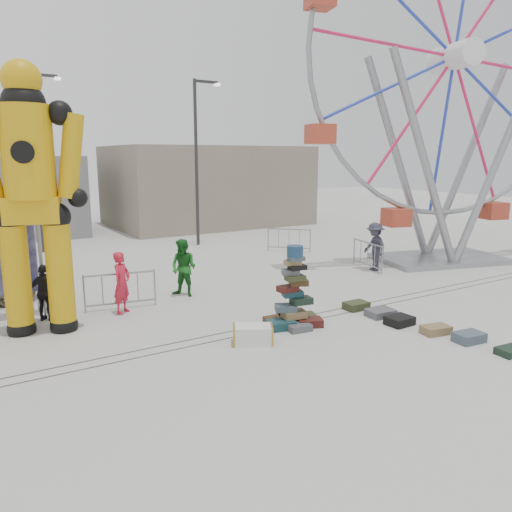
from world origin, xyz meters
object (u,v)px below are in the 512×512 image
steamer_trunk (253,335)px  barricade_wheel_back (289,240)px  lamp_post_right (198,154)px  crash_test_dummy (31,190)px  ferris_wheel (452,85)px  pedestrian_red (122,283)px  suitcase_tower (293,304)px  pedestrian_grey (375,247)px  barricade_dummy_c (120,291)px  pedestrian_green (184,268)px  barricade_wheel_front (368,255)px  lamp_post_left (37,154)px  pedestrian_black (45,293)px

steamer_trunk → barricade_wheel_back: barricade_wheel_back is taller
lamp_post_right → crash_test_dummy: bearing=-133.2°
crash_test_dummy → ferris_wheel: size_ratio=0.47×
pedestrian_red → suitcase_tower: bearing=-85.3°
suitcase_tower → pedestrian_grey: size_ratio=1.14×
barricade_dummy_c → pedestrian_green: (2.14, 0.31, 0.37)m
steamer_trunk → barricade_wheel_front: (8.03, 4.47, 0.33)m
suitcase_tower → pedestrian_green: suitcase_tower is taller
lamp_post_left → barricade_wheel_back: lamp_post_left is taller
lamp_post_left → pedestrian_black: (-1.67, -10.59, -3.71)m
barricade_wheel_front → pedestrian_red: bearing=104.3°
lamp_post_right → lamp_post_left: same height
steamer_trunk → barricade_wheel_front: bearing=57.6°
pedestrian_red → pedestrian_grey: pedestrian_grey is taller
ferris_wheel → barricade_wheel_front: ferris_wheel is taller
lamp_post_right → pedestrian_red: 11.81m
lamp_post_right → ferris_wheel: (6.95, -9.04, 2.70)m
barricade_dummy_c → pedestrian_red: (-0.07, -0.42, 0.34)m
pedestrian_red → pedestrian_black: (-1.96, 0.44, -0.11)m
pedestrian_grey → crash_test_dummy: bearing=-76.2°
pedestrian_red → pedestrian_green: bearing=-22.6°
steamer_trunk → pedestrian_black: 5.90m
pedestrian_green → barricade_dummy_c: bearing=-115.5°
steamer_trunk → barricade_wheel_back: bearing=78.9°
lamp_post_right → lamp_post_left: size_ratio=1.00×
ferris_wheel → barricade_dummy_c: (-13.59, 0.43, -6.63)m
lamp_post_right → suitcase_tower: (-3.22, -12.46, -3.88)m
pedestrian_red → lamp_post_left: bearing=50.7°
lamp_post_right → lamp_post_left: bearing=164.1°
barricade_dummy_c → suitcase_tower: bearing=-38.6°
crash_test_dummy → barricade_wheel_back: (11.66, 5.62, -3.03)m
ferris_wheel → pedestrian_red: size_ratio=8.23×
pedestrian_green → crash_test_dummy: bearing=-108.4°
pedestrian_green → lamp_post_left: bearing=160.0°
lamp_post_right → ferris_wheel: ferris_wheel is taller
pedestrian_red → pedestrian_green: size_ratio=0.97×
pedestrian_red → pedestrian_black: bearing=126.6°
pedestrian_green → pedestrian_grey: bearing=52.3°
barricade_wheel_back → pedestrian_green: 8.50m
barricade_dummy_c → pedestrian_black: pedestrian_black is taller
lamp_post_left → pedestrian_black: lamp_post_left is taller
barricade_dummy_c → pedestrian_grey: (9.92, -0.25, 0.39)m
barricade_dummy_c → lamp_post_right: bearing=62.1°
pedestrian_green → pedestrian_black: pedestrian_green is taller
pedestrian_grey → pedestrian_black: bearing=-80.5°
pedestrian_grey → steamer_trunk: bearing=-52.1°
crash_test_dummy → pedestrian_red: 3.52m
ferris_wheel → steamer_trunk: (-11.74, -3.96, -6.96)m
suitcase_tower → ferris_wheel: (10.17, 3.42, 6.58)m
suitcase_tower → pedestrian_red: (-3.49, 3.43, 0.29)m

